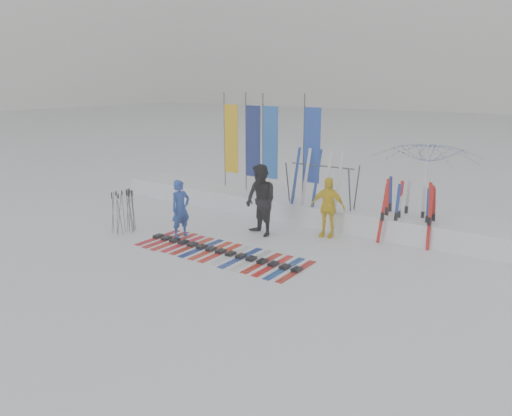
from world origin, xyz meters
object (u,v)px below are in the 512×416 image
Objects in this scene: tent_canopy at (424,188)px; ski_row at (221,252)px; person_blue at (181,209)px; person_black at (261,200)px; person_yellow at (327,207)px; ski_rack at (322,179)px.

tent_canopy is 0.65× the size of ski_row.
person_blue is 0.54× the size of tent_canopy.
person_black reaches higher than ski_row.
person_yellow is at bearing 51.11° from person_black.
tent_canopy reaches higher than ski_row.
person_blue is at bearing -143.09° from tent_canopy.
tent_canopy is 5.89m from ski_row.
ski_rack is at bearing 83.24° from person_black.
person_blue is 1.92m from ski_row.
tent_canopy reaches higher than ski_rack.
tent_canopy is (5.35, 4.02, 0.53)m from person_blue.
person_yellow is at bearing -53.47° from ski_rack.
person_black is 0.44× the size of ski_row.
person_yellow is 3.26m from ski_row.
ski_row is at bearing -129.32° from tent_canopy.
tent_canopy reaches higher than person_black.
person_blue reaches higher than ski_row.
tent_canopy is at bearing 55.76° from person_black.
person_blue is at bearing -120.97° from person_black.
tent_canopy is 1.44× the size of ski_rack.
ski_rack is (-2.74, -0.82, 0.06)m from tent_canopy.
person_black is at bearing -144.16° from tent_canopy.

